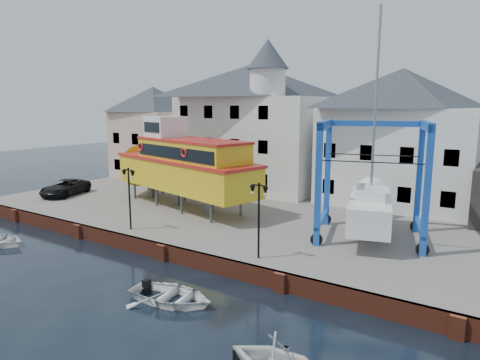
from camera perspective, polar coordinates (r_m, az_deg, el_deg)
The scene contains 12 objects.
ground at distance 26.69m, azimuth -10.24°, elevation -10.50°, with size 140.00×140.00×0.00m, color black.
hardstanding at distance 34.94m, azimuth 2.22°, elevation -4.55°, with size 44.00×22.00×1.00m, color slate.
quay_wall at distance 26.59m, azimuth -10.12°, elevation -9.43°, with size 44.00×0.47×1.00m.
building_pink at distance 50.58m, azimuth -11.34°, elevation 6.27°, with size 8.00×7.00×10.30m.
building_white_main at distance 42.71m, azimuth 1.78°, elevation 7.41°, with size 14.00×8.30×14.00m.
building_white_right at distance 38.05m, azimuth 20.49°, elevation 5.34°, with size 12.00×8.00×11.20m.
lamp_post_left at distance 29.19m, azimuth -14.60°, elevation -0.39°, with size 1.12×0.32×4.20m.
lamp_post_right at distance 22.91m, azimuth 2.54°, elevation -2.87°, with size 1.12×0.32×4.20m.
tour_boat at distance 35.58m, azimuth -8.35°, elevation 2.11°, with size 17.27×7.97×7.32m.
travel_lift at distance 28.56m, azimuth 17.00°, elevation -2.42°, with size 7.68×9.61×14.07m.
van at distance 42.76m, azimuth -22.27°, elevation -0.93°, with size 2.38×5.17×1.44m, color black.
motorboat_b at distance 21.45m, azimuth -9.18°, elevation -15.76°, with size 3.08×4.32×0.89m, color white.
Camera 1 is at (17.36, -18.03, 9.28)m, focal length 32.00 mm.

